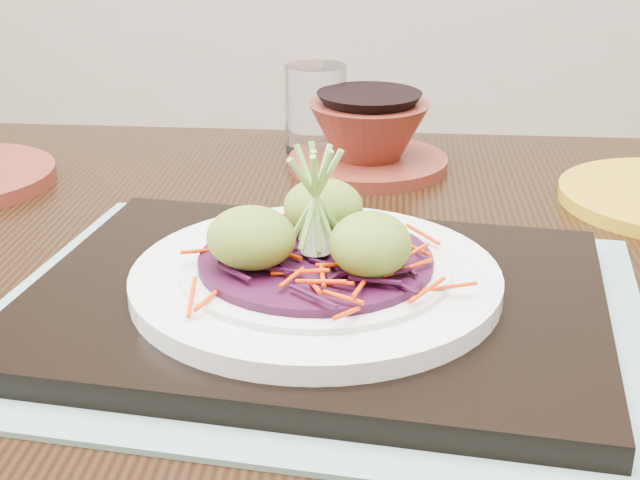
# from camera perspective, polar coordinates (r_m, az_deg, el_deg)

# --- Properties ---
(dining_table) EXTENTS (1.22, 0.85, 0.73)m
(dining_table) POSITION_cam_1_polar(r_m,az_deg,el_deg) (0.69, -0.55, -9.90)
(dining_table) COLOR black
(dining_table) RESTS_ON ground
(placemat) EXTENTS (0.44, 0.36, 0.00)m
(placemat) POSITION_cam_1_polar(r_m,az_deg,el_deg) (0.59, -0.27, -4.72)
(placemat) COLOR gray
(placemat) RESTS_ON dining_table
(serving_tray) EXTENTS (0.39, 0.30, 0.02)m
(serving_tray) POSITION_cam_1_polar(r_m,az_deg,el_deg) (0.58, -0.27, -3.84)
(serving_tray) COLOR black
(serving_tray) RESTS_ON placemat
(white_plate) EXTENTS (0.24, 0.24, 0.02)m
(white_plate) POSITION_cam_1_polar(r_m,az_deg,el_deg) (0.58, -0.28, -2.40)
(white_plate) COLOR silver
(white_plate) RESTS_ON serving_tray
(cabbage_bed) EXTENTS (0.15, 0.15, 0.01)m
(cabbage_bed) POSITION_cam_1_polar(r_m,az_deg,el_deg) (0.57, -0.28, -1.30)
(cabbage_bed) COLOR #360A28
(cabbage_bed) RESTS_ON white_plate
(carrot_julienne) EXTENTS (0.18, 0.18, 0.01)m
(carrot_julienne) POSITION_cam_1_polar(r_m,az_deg,el_deg) (0.57, -0.28, -0.62)
(carrot_julienne) COLOR red
(carrot_julienne) RESTS_ON cabbage_bed
(guacamole_scoops) EXTENTS (0.13, 0.12, 0.04)m
(guacamole_scoops) POSITION_cam_1_polar(r_m,az_deg,el_deg) (0.56, -0.29, 0.66)
(guacamole_scoops) COLOR olive
(guacamole_scoops) RESTS_ON cabbage_bed
(scallion_garnish) EXTENTS (0.06, 0.06, 0.08)m
(scallion_garnish) POSITION_cam_1_polar(r_m,az_deg,el_deg) (0.56, -0.29, 2.43)
(scallion_garnish) COLOR #7AB448
(scallion_garnish) RESTS_ON cabbage_bed
(water_glass) EXTENTS (0.08, 0.08, 0.09)m
(water_glass) POSITION_cam_1_polar(r_m,az_deg,el_deg) (0.92, -0.27, 8.37)
(water_glass) COLOR white
(water_glass) RESTS_ON dining_table
(terracotta_bowl_set) EXTENTS (0.18, 0.18, 0.07)m
(terracotta_bowl_set) POSITION_cam_1_polar(r_m,az_deg,el_deg) (0.87, 3.12, 6.45)
(terracotta_bowl_set) COLOR #5B1F15
(terracotta_bowl_set) RESTS_ON dining_table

